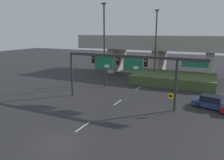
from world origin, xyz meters
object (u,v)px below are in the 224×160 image
at_px(highway_light_pole_far, 104,44).
at_px(signal_gantry, 126,64).
at_px(highway_light_pole_near, 156,44).
at_px(parked_sedan_near_right, 212,102).
at_px(speed_limit_sign, 170,100).

bearing_deg(highway_light_pole_far, signal_gantry, -45.60).
xyz_separation_m(signal_gantry, highway_light_pole_near, (-0.37, 15.28, 1.70)).
bearing_deg(parked_sedan_near_right, speed_limit_sign, -121.14).
distance_m(highway_light_pole_near, highway_light_pole_far, 10.66).
relative_size(speed_limit_sign, highway_light_pole_near, 0.19).
bearing_deg(speed_limit_sign, highway_light_pole_near, 110.36).
height_order(speed_limit_sign, highway_light_pole_near, highway_light_pole_near).
bearing_deg(signal_gantry, speed_limit_sign, -12.65).
xyz_separation_m(speed_limit_sign, parked_sedan_near_right, (4.10, 4.18, -0.91)).
xyz_separation_m(highway_light_pole_far, parked_sedan_near_right, (16.16, -3.53, -6.25)).
bearing_deg(signal_gantry, highway_light_pole_far, 134.40).
bearing_deg(parked_sedan_near_right, highway_light_pole_far, -179.01).
relative_size(signal_gantry, parked_sedan_near_right, 3.76).
bearing_deg(highway_light_pole_far, parked_sedan_near_right, -12.33).
relative_size(speed_limit_sign, parked_sedan_near_right, 0.52).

